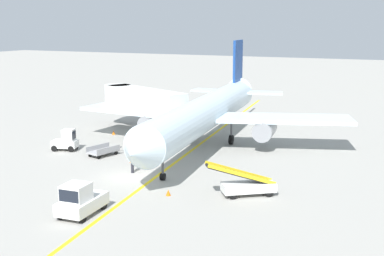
{
  "coord_description": "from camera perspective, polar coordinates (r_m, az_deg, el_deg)",
  "views": [
    {
      "loc": [
        21.2,
        -33.6,
        12.07
      ],
      "look_at": [
        1.38,
        8.9,
        2.5
      ],
      "focal_mm": 48.05,
      "sensor_mm": 36.0,
      "label": 1
    }
  ],
  "objects": [
    {
      "name": "safety_cone_nose_left",
      "position": [
        36.97,
        -2.65,
        -7.17
      ],
      "size": [
        0.36,
        0.36,
        0.44
      ],
      "primitive_type": "cone",
      "color": "orange",
      "rests_on": "ground"
    },
    {
      "name": "taxi_line_yellow",
      "position": [
        45.04,
        -2.1,
        -4.01
      ],
      "size": [
        9.98,
        79.45,
        0.01
      ],
      "primitive_type": "cube",
      "rotation": [
        0.0,
        0.0,
        0.12
      ],
      "color": "yellow",
      "rests_on": "ground"
    },
    {
      "name": "belt_loader_forward_hold",
      "position": [
        37.04,
        6.11,
        -6.28
      ],
      "size": [
        4.78,
        3.96,
        2.59
      ],
      "color": "silver",
      "rests_on": "ground"
    },
    {
      "name": "airliner",
      "position": [
        50.89,
        1.62,
        1.74
      ],
      "size": [
        28.4,
        35.33,
        10.1
      ],
      "color": "silver",
      "rests_on": "ground"
    },
    {
      "name": "safety_cone_wingtip_left",
      "position": [
        43.15,
        3.33,
        -4.42
      ],
      "size": [
        0.36,
        0.36,
        0.44
      ],
      "primitive_type": "cone",
      "color": "orange",
      "rests_on": "ground"
    },
    {
      "name": "safety_cone_nose_right",
      "position": [
        57.4,
        -8.69,
        -0.51
      ],
      "size": [
        0.36,
        0.36,
        0.44
      ],
      "primitive_type": "cone",
      "color": "orange",
      "rests_on": "ground"
    },
    {
      "name": "jet_bridge",
      "position": [
        59.19,
        -5.96,
        3.19
      ],
      "size": [
        12.79,
        7.62,
        4.85
      ],
      "color": "silver",
      "rests_on": "ground"
    },
    {
      "name": "ground_crew_marshaller",
      "position": [
        42.46,
        -6.65,
        -3.78
      ],
      "size": [
        0.36,
        0.24,
        1.7
      ],
      "color": "#26262D",
      "rests_on": "ground"
    },
    {
      "name": "baggage_tug_near_wing",
      "position": [
        51.03,
        -13.79,
        -1.42
      ],
      "size": [
        2.68,
        1.95,
        2.1
      ],
      "color": "silver",
      "rests_on": "ground"
    },
    {
      "name": "ground_plane",
      "position": [
        41.52,
        -6.97,
        -5.45
      ],
      "size": [
        300.0,
        300.0,
        0.0
      ],
      "primitive_type": "plane",
      "color": "#9E9B93"
    },
    {
      "name": "baggage_cart_loaded",
      "position": [
        48.36,
        -9.82,
        -2.52
      ],
      "size": [
        2.19,
        3.84,
        0.94
      ],
      "color": "#A5A5A8",
      "rests_on": "ground"
    },
    {
      "name": "pushback_tug",
      "position": [
        33.84,
        -12.3,
        -7.84
      ],
      "size": [
        2.14,
        3.72,
        2.2
      ],
      "color": "silver",
      "rests_on": "ground"
    },
    {
      "name": "ground_crew_wing_walker",
      "position": [
        45.69,
        -3.3,
        -2.62
      ],
      "size": [
        0.36,
        0.24,
        1.7
      ],
      "color": "#26262D",
      "rests_on": "ground"
    }
  ]
}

